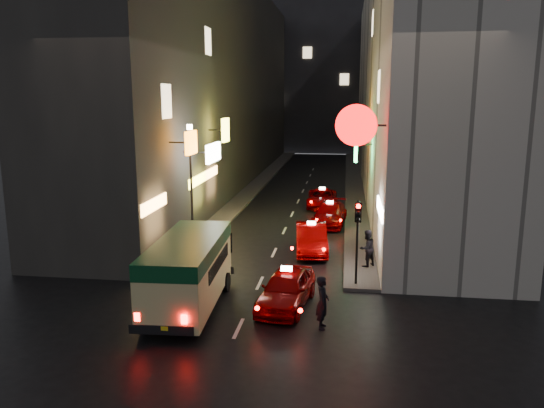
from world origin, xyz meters
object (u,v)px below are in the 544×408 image
at_px(minibus, 188,265).
at_px(lamp_post, 191,178).
at_px(taxi_near, 286,286).
at_px(traffic_light, 358,224).
at_px(pedestrian_crossing, 323,299).

relative_size(minibus, lamp_post, 1.00).
height_order(taxi_near, traffic_light, traffic_light).
distance_m(taxi_near, pedestrian_crossing, 2.23).
xyz_separation_m(pedestrian_crossing, lamp_post, (-7.01, 8.55, 2.69)).
bearing_deg(taxi_near, pedestrian_crossing, -50.35).
bearing_deg(taxi_near, minibus, -168.91).
bearing_deg(taxi_near, traffic_light, 41.61).
bearing_deg(minibus, pedestrian_crossing, -11.61).
relative_size(taxi_near, lamp_post, 0.86).
xyz_separation_m(taxi_near, pedestrian_crossing, (1.41, -1.71, 0.23)).
bearing_deg(minibus, traffic_light, 26.11).
bearing_deg(lamp_post, pedestrian_crossing, -50.68).
bearing_deg(traffic_light, lamp_post, 151.09).
distance_m(minibus, traffic_light, 6.91).
bearing_deg(pedestrian_crossing, lamp_post, 40.27).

